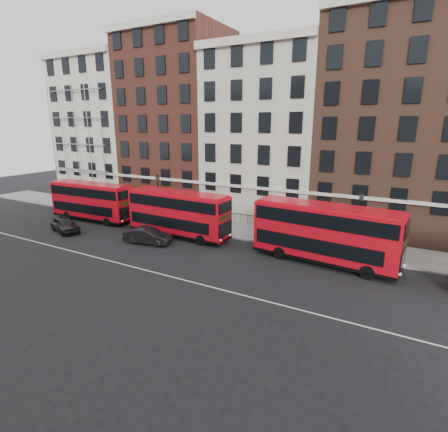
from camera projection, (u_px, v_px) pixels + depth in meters
The scene contains 13 objects.
ground at pixel (178, 265), 27.40m from camera, with size 120.00×120.00×0.00m, color black.
pavement at pixel (238, 230), 36.25m from camera, with size 80.00×5.00×0.15m, color gray.
kerb at pixel (227, 236), 34.14m from camera, with size 80.00×0.30×0.16m, color gray.
road_centre_line at pixel (162, 274), 25.71m from camera, with size 70.00×0.12×0.01m, color white.
building_terrace at pixel (266, 128), 40.01m from camera, with size 64.00×11.95×22.00m.
bus_a at pixel (91, 200), 39.54m from camera, with size 10.33×2.89×4.30m.
bus_b at pixel (178, 213), 33.84m from camera, with size 10.67×2.86×4.45m.
bus_c at pixel (324, 232), 27.20m from camera, with size 11.45×3.70×4.73m.
car_rear at pixel (65, 224), 35.71m from camera, with size 1.78×4.44×1.51m, color black.
car_front at pixel (148, 236), 32.20m from camera, with size 1.56×4.46×1.47m, color black.
lamp_post_left at pixel (158, 196), 38.24m from camera, with size 0.44×0.44×5.33m.
lamp_post_right at pixel (359, 220), 28.82m from camera, with size 0.44×0.44×5.33m.
iron_railings at pixel (248, 219), 37.96m from camera, with size 6.60×0.06×1.00m, color black, non-canonical shape.
Camera 1 is at (15.53, -20.53, 10.77)m, focal length 28.00 mm.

